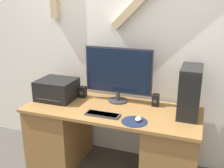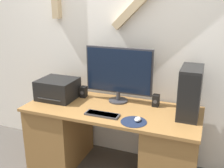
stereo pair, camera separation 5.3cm
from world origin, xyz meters
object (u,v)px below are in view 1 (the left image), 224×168
(computer_tower, at_px, (190,92))
(speaker_right, at_px, (156,100))
(keyboard, at_px, (103,114))
(monitor, at_px, (118,72))
(printer, at_px, (57,89))
(mouse, at_px, (138,119))
(speaker_left, at_px, (83,92))

(computer_tower, distance_m, speaker_right, 0.39)
(keyboard, bearing_deg, speaker_right, 43.80)
(monitor, height_order, keyboard, monitor)
(monitor, bearing_deg, computer_tower, -8.35)
(keyboard, height_order, speaker_right, speaker_right)
(keyboard, relative_size, printer, 0.83)
(mouse, relative_size, speaker_left, 0.69)
(monitor, bearing_deg, speaker_left, -177.33)
(printer, height_order, speaker_left, printer)
(printer, xyz_separation_m, speaker_left, (0.24, 0.14, -0.05))
(printer, height_order, speaker_right, printer)
(printer, bearing_deg, keyboard, -20.72)
(computer_tower, relative_size, speaker_right, 3.84)
(speaker_left, relative_size, speaker_right, 1.00)
(computer_tower, relative_size, printer, 1.19)
(keyboard, xyz_separation_m, speaker_left, (-0.39, 0.38, 0.05))
(speaker_right, bearing_deg, keyboard, -136.20)
(keyboard, bearing_deg, speaker_left, 135.73)
(mouse, bearing_deg, printer, 166.07)
(keyboard, height_order, speaker_left, speaker_left)
(monitor, bearing_deg, printer, -166.53)
(keyboard, distance_m, mouse, 0.35)
(mouse, bearing_deg, computer_tower, 35.54)
(keyboard, distance_m, printer, 0.68)
(monitor, distance_m, speaker_right, 0.48)
(keyboard, height_order, printer, printer)
(computer_tower, xyz_separation_m, speaker_left, (-1.14, 0.09, -0.17))
(keyboard, relative_size, computer_tower, 0.70)
(printer, bearing_deg, speaker_left, 29.35)
(speaker_right, bearing_deg, computer_tower, -19.50)
(keyboard, distance_m, computer_tower, 0.84)
(mouse, distance_m, computer_tower, 0.54)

